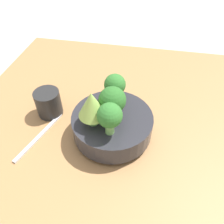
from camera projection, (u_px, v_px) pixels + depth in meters
ground_plane at (105, 141)px, 0.65m from camera, size 6.00×6.00×0.00m
table at (105, 137)px, 0.63m from camera, size 1.03×0.89×0.04m
bowl at (112, 125)px, 0.59m from camera, size 0.22×0.22×0.07m
broccoli_floret_right at (110, 116)px, 0.49m from camera, size 0.06×0.06×0.09m
broccoli_floret_center at (112, 102)px, 0.53m from camera, size 0.07×0.07×0.09m
romanesco_piece_near at (92, 105)px, 0.51m from camera, size 0.07×0.07×0.10m
broccoli_floret_left at (115, 86)px, 0.57m from camera, size 0.06×0.06×0.09m
cup at (49, 103)px, 0.65m from camera, size 0.08×0.08×0.08m
fork at (40, 136)px, 0.61m from camera, size 0.19×0.07×0.01m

